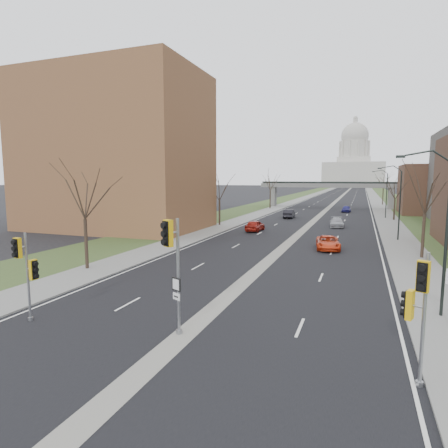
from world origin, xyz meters
The scene contains 28 objects.
ground centered at (0.00, 0.00, 0.00)m, with size 700.00×700.00×0.00m, color black.
road_surface centered at (0.00, 150.00, 0.01)m, with size 20.00×600.00×0.01m, color black.
median_strip centered at (0.00, 150.00, 0.00)m, with size 1.20×600.00×0.02m, color gray.
sidewalk_right centered at (12.00, 150.00, 0.06)m, with size 4.00×600.00×0.12m, color gray.
sidewalk_left centered at (-12.00, 150.00, 0.06)m, with size 4.00×600.00×0.12m, color gray.
grass_verge_right centered at (18.00, 150.00, 0.05)m, with size 8.00×600.00×0.10m, color #2E441F.
grass_verge_left centered at (-18.00, 150.00, 0.05)m, with size 8.00×600.00×0.10m, color #2E441F.
apartment_building centered at (-26.00, 30.00, 11.00)m, with size 25.00×16.00×22.00m, color brown.
commercial_block_far centered at (22.00, 70.00, 5.00)m, with size 14.00×14.00×10.00m, color #513425.
pedestrian_bridge centered at (0.00, 80.00, 4.84)m, with size 34.00×3.00×6.45m.
capitol centered at (0.00, 320.00, 18.60)m, with size 48.00×42.00×55.75m.
streetlight_near centered at (10.99, 6.00, 6.95)m, with size 2.61×0.20×8.70m.
streetlight_mid centered at (10.99, 32.00, 6.95)m, with size 2.61×0.20×8.70m.
streetlight_far centered at (10.99, 58.00, 6.95)m, with size 2.61×0.20×8.70m.
tree_left_a centered at (-13.00, 8.00, 6.64)m, with size 7.20×7.20×9.40m.
tree_left_b centered at (-13.00, 38.00, 6.23)m, with size 6.75×6.75×8.81m.
tree_left_c centered at (-13.00, 72.00, 7.04)m, with size 7.65×7.65×9.99m.
tree_right_a centered at (13.00, 22.00, 6.64)m, with size 7.20×7.20×9.40m.
tree_right_b centered at (13.00, 55.00, 5.82)m, with size 6.30×6.30×8.22m.
tree_right_c centered at (13.00, 95.00, 7.04)m, with size 7.65×7.65×9.99m.
signal_pole_left centered at (-8.14, -2.04, 3.02)m, with size 0.87×0.80×4.62m.
signal_pole_median centered at (-0.41, -0.97, 3.85)m, with size 0.81×0.92×5.53m.
signal_pole_right centered at (9.57, -1.87, 3.17)m, with size 0.81×1.10×4.85m.
car_left_near centered at (-6.19, 34.02, 0.78)m, with size 1.84×4.56×1.55m, color maroon.
car_left_far centered at (-4.86, 52.71, 0.79)m, with size 1.68×4.81×1.58m, color black.
car_right_near centered at (4.51, 23.71, 0.69)m, with size 2.30×4.99×1.39m, color red.
car_right_mid centered at (4.22, 42.57, 0.70)m, with size 1.97×4.85×1.41m, color gray.
car_right_far centered at (4.58, 68.75, 0.72)m, with size 1.70×4.23×1.44m, color navy.
Camera 1 is at (7.59, -15.90, 7.36)m, focal length 30.00 mm.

